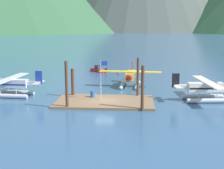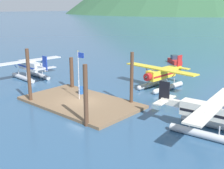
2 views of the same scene
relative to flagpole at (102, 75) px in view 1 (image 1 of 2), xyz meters
The scene contains 12 objects.
ground_plane 3.76m from the flagpole, 45.08° to the right, with size 1200.00×1200.00×0.00m, color #2D5175.
dock_platform 3.61m from the flagpole, 45.08° to the right, with size 13.00×7.54×0.30m, color brown.
piling_near_left 5.51m from the flagpole, 136.54° to the right, with size 0.38×0.38×5.99m, color #4C3323.
piling_near_right 6.80m from the flagpole, 37.81° to the right, with size 0.40×0.40×5.57m, color #4C3323.
piling_far_left 5.53m from the flagpole, 148.62° to the left, with size 0.48×0.48×4.14m, color #4C3323.
piling_far_right 5.77m from the flagpole, 31.69° to the left, with size 0.36×0.36×5.74m, color #4C3323.
flagpole is the anchor object (origin of this frame).
fuel_drum 3.63m from the flagpole, 135.23° to the left, with size 0.62×0.62×0.88m.
seaplane_yellow_bow_right 11.55m from the flagpole, 70.95° to the left, with size 10.48×7.97×3.84m.
seaplane_silver_port_fwd 13.87m from the flagpole, 169.60° to the left, with size 7.97×10.47×3.84m.
seaplane_cream_stbd_fwd 14.36m from the flagpole, ahead, with size 7.96×10.49×3.84m.
boat_red_open_north 27.61m from the flagpole, 97.37° to the left, with size 4.13×3.92×1.50m.
Camera 1 is at (3.72, -39.82, 10.25)m, focal length 49.18 mm.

